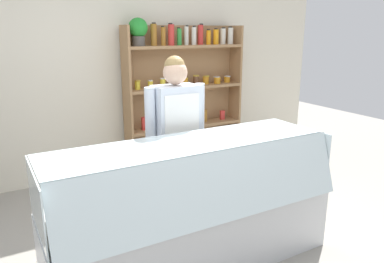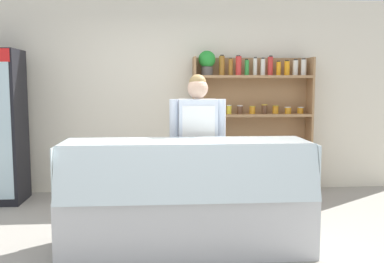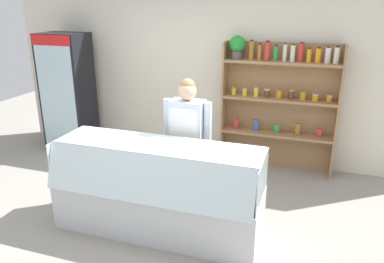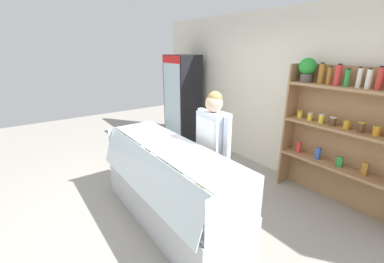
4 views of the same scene
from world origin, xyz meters
name	(u,v)px [view 2 (image 2 of 4)]	position (x,y,z in m)	size (l,w,h in m)	color
ground_plane	(181,245)	(0.00, 0.00, 0.00)	(12.00, 12.00, 0.00)	gray
back_wall	(173,96)	(0.00, 2.19, 1.35)	(6.80, 0.10, 2.70)	silver
shelving_unit	(248,113)	(1.04, 1.97, 1.12)	(1.65, 0.29, 1.97)	#9E754C
deli_display_case	(186,216)	(0.05, -0.10, 0.31)	(2.25, 0.78, 1.01)	silver
shop_clerk	(198,139)	(0.20, 0.46, 0.95)	(0.58, 0.25, 1.62)	#4C4233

